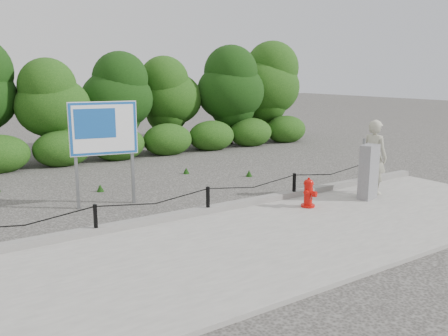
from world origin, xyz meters
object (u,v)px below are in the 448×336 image
at_px(pedestrian, 374,158).
at_px(advertising_sign, 103,133).
at_px(utility_cabinet, 368,172).
at_px(fire_hydrant, 309,193).

xyz_separation_m(pedestrian, advertising_sign, (-5.94, 2.89, 0.74)).
bearing_deg(pedestrian, advertising_sign, 56.73).
distance_m(utility_cabinet, advertising_sign, 6.36).
bearing_deg(pedestrian, utility_cabinet, 111.42).
bearing_deg(advertising_sign, utility_cabinet, -19.09).
bearing_deg(utility_cabinet, fire_hydrant, 157.16).
bearing_deg(utility_cabinet, pedestrian, 14.92).
relative_size(pedestrian, utility_cabinet, 1.28).
bearing_deg(advertising_sign, fire_hydrant, -26.68).
distance_m(fire_hydrant, pedestrian, 2.29).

